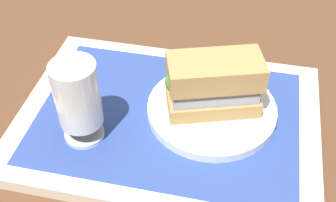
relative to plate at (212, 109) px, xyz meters
name	(u,v)px	position (x,y,z in m)	size (l,w,h in m)	color
ground_plane	(168,125)	(0.06, 0.02, -0.03)	(3.00, 3.00, 0.00)	brown
tray	(168,120)	(0.06, 0.02, -0.02)	(0.44, 0.32, 0.02)	beige
placemat	(168,115)	(0.06, 0.02, -0.01)	(0.38, 0.27, 0.00)	#2D4793
plate	(212,109)	(0.00, 0.00, 0.00)	(0.19, 0.19, 0.01)	white
sandwich	(212,84)	(0.00, 0.00, 0.05)	(0.14, 0.10, 0.08)	tan
beer_glass	(78,100)	(0.17, 0.08, 0.06)	(0.06, 0.06, 0.12)	silver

